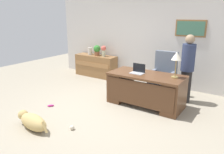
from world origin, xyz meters
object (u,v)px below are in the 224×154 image
Objects in this scene: laptop at (138,71)px; dog_lying at (32,121)px; desk at (145,89)px; dog_toy_ball at (72,127)px; armchair at (163,77)px; vase_empty at (90,51)px; dog_toy_bone at (51,106)px; credenza at (96,66)px; vase_with_flowers at (104,50)px; potted_plant at (97,50)px; person_standing at (187,68)px; desk_lamp at (176,58)px.

dog_lying is at bearing -116.11° from laptop.
dog_toy_ball is at bearing -109.30° from desk.
armchair is 12.92× the size of dog_toy_ball.
dog_toy_bone is at bearing -70.02° from vase_empty.
vase_with_flowers reaches higher than credenza.
potted_plant is 3.85m from dog_toy_ball.
credenza is at bearing -178.65° from potted_plant.
vase_with_flowers is at bearing 167.91° from armchair.
laptop is 0.89× the size of potted_plant.
person_standing reaches higher than laptop.
dog_toy_bone is (-2.49, -1.46, -1.20)m from desk_lamp.
desk_lamp is at bearing -21.61° from credenza.
vase_with_flowers is (-2.88, 1.28, -0.26)m from desk_lamp.
dog_lying is at bearing -71.79° from potted_plant.
potted_plant is at bearing 119.80° from dog_toy_ball.
desk_lamp is at bearing -20.14° from vase_empty.
desk is at bearing -96.23° from armchair.
credenza is at bearing 169.16° from person_standing.
person_standing is 4.61× the size of vase_with_flowers.
dog_toy_bone is at bearing 120.19° from dog_lying.
dog_lying is at bearing -67.34° from vase_empty.
vase_with_flowers is (-2.97, 0.64, 0.10)m from person_standing.
credenza is 1.29× the size of armchair.
dog_lying is 0.78m from dog_toy_ball.
vase_with_flowers is 0.28m from potted_plant.
vase_empty reaches higher than dog_toy_ball.
desk is 2.93m from credenza.
person_standing is at bearing 62.04° from dog_toy_ball.
dog_toy_bone is (-1.94, -2.24, -0.49)m from armchair.
potted_plant is at bearing 1.35° from credenza.
credenza is 9.92× the size of dog_toy_bone.
vase_empty is (-3.57, 0.64, 0.00)m from person_standing.
dog_lying is at bearing -129.71° from desk_lamp.
laptop reaches higher than dog_toy_ball.
laptop is 2.97m from vase_empty.
armchair is at bearing 74.81° from dog_toy_ball.
credenza is 0.57m from potted_plant.
credenza reaches higher than dog_toy_ball.
potted_plant is 2.97m from dog_toy_bone.
dog_lying is at bearing -120.35° from desk.
dog_lying is 1.56× the size of desk_lamp.
dog_lying is (-1.41, -3.14, -0.36)m from armchair.
armchair is at bearing 65.80° from dog_lying.
potted_plant reaches higher than dog_lying.
vase_empty is 0.69× the size of potted_plant.
desk is 1.05× the size of person_standing.
desk is at bearing 59.65° from dog_lying.
armchair is 1.19m from desk_lamp.
dog_lying is 9.91× the size of dog_toy_ball.
credenza is at bearing -0.32° from vase_empty.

